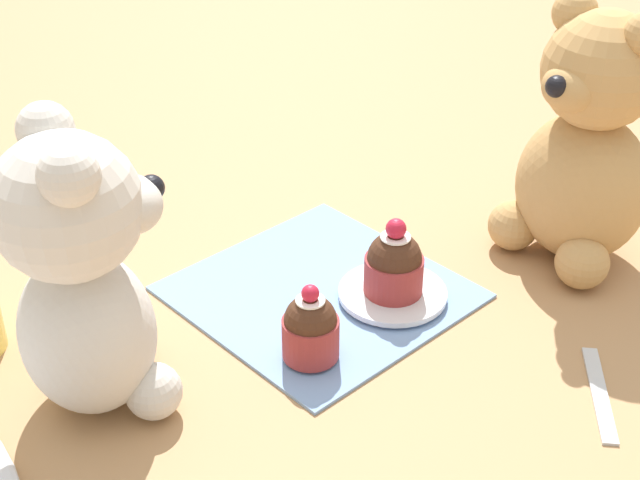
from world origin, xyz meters
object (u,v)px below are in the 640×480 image
object	(u,v)px
saucer_plate	(393,293)
cupcake_near_cream_bear	(311,328)
teddy_bear_tan	(586,147)
cupcake_near_tan_bear	(394,265)
teaspoon	(600,392)
teddy_bear_cream	(83,275)

from	to	relation	value
saucer_plate	cupcake_near_cream_bear	bearing A→B (deg)	95.66
teddy_bear_tan	cupcake_near_tan_bear	size ratio (longest dim) A/B	3.37
teddy_bear_tan	teaspoon	bearing A→B (deg)	-44.16
teddy_bear_cream	teddy_bear_tan	xyz separation A→B (m)	(-0.13, -0.43, 0.00)
teddy_bear_cream	cupcake_near_tan_bear	distance (m)	0.27
saucer_plate	teaspoon	bearing A→B (deg)	-172.43
teddy_bear_tan	cupcake_near_tan_bear	distance (m)	0.20
teddy_bear_tan	cupcake_near_cream_bear	size ratio (longest dim) A/B	3.63
teddy_bear_cream	saucer_plate	world-z (taller)	teddy_bear_cream
teddy_bear_tan	teaspoon	xyz separation A→B (m)	(-0.13, 0.15, -0.11)
teddy_bear_tan	cupcake_near_cream_bear	distance (m)	0.30
cupcake_near_tan_bear	teaspoon	distance (m)	0.20
cupcake_near_cream_bear	teaspoon	bearing A→B (deg)	-143.72
teddy_bear_cream	teaspoon	world-z (taller)	teddy_bear_cream
teddy_bear_cream	cupcake_near_cream_bear	xyz separation A→B (m)	(-0.08, -0.14, -0.08)
cupcake_near_cream_bear	teaspoon	size ratio (longest dim) A/B	0.62
cupcake_near_cream_bear	teaspoon	xyz separation A→B (m)	(-0.18, -0.13, -0.03)
teddy_bear_tan	saucer_plate	xyz separation A→B (m)	(0.06, 0.18, -0.10)
teddy_bear_tan	teaspoon	world-z (taller)	teddy_bear_tan
saucer_plate	cupcake_near_tan_bear	distance (m)	0.03
cupcake_near_tan_bear	cupcake_near_cream_bear	bearing A→B (deg)	95.66
cupcake_near_cream_bear	cupcake_near_tan_bear	distance (m)	0.11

